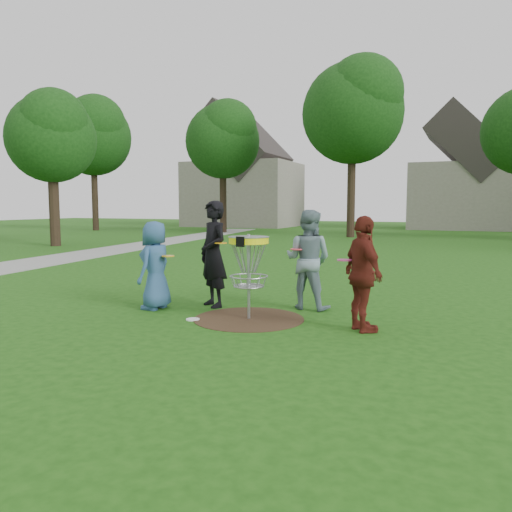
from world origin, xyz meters
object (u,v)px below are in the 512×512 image
at_px(player_black, 213,254).
at_px(player_maroon, 363,274).
at_px(disc_golf_basket, 249,257).
at_px(player_blue, 155,265).
at_px(player_grey, 308,260).

distance_m(player_black, player_maroon, 2.95).
bearing_deg(disc_golf_basket, player_black, 145.74).
xyz_separation_m(player_blue, disc_golf_basket, (1.85, -0.10, 0.24)).
distance_m(player_blue, player_black, 1.05).
bearing_deg(player_blue, player_grey, 112.87).
bearing_deg(disc_golf_basket, player_blue, 177.06).
xyz_separation_m(player_black, disc_golf_basket, (1.00, -0.68, 0.06)).
xyz_separation_m(player_black, player_maroon, (2.85, -0.76, -0.12)).
distance_m(player_blue, disc_golf_basket, 1.87).
distance_m(player_black, player_grey, 1.71).
distance_m(player_grey, player_maroon, 1.74).
xyz_separation_m(player_black, player_grey, (1.63, 0.49, -0.08)).
bearing_deg(player_maroon, player_grey, 6.44).
height_order(player_blue, player_maroon, player_maroon).
height_order(player_black, player_grey, player_black).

